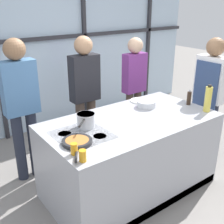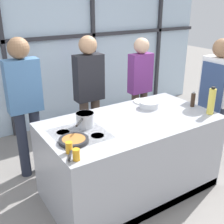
{
  "view_description": "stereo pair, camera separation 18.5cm",
  "coord_description": "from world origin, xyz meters",
  "px_view_note": "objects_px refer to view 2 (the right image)",
  "views": [
    {
      "loc": [
        -1.84,
        -2.14,
        2.13
      ],
      "look_at": [
        -0.19,
        0.1,
        1.0
      ],
      "focal_mm": 45.0,
      "sensor_mm": 36.0,
      "label": 1
    },
    {
      "loc": [
        -1.69,
        -2.24,
        2.13
      ],
      "look_at": [
        -0.19,
        0.1,
        1.0
      ],
      "focal_mm": 45.0,
      "sensor_mm": 36.0,
      "label": 2
    }
  ],
  "objects_px": {
    "spectator_center_left": "(89,90)",
    "saucepan": "(85,119)",
    "spectator_far_left": "(25,100)",
    "oil_bottle": "(211,101)",
    "pepper_grinder": "(193,100)",
    "mixing_bowl": "(149,105)",
    "white_plate": "(143,101)",
    "juice_glass_far": "(69,147)",
    "chef": "(215,94)",
    "spectator_center_right": "(140,83)",
    "frying_pan": "(74,141)",
    "juice_glass_near": "(76,155)"
  },
  "relations": [
    {
      "from": "spectator_center_left",
      "to": "white_plate",
      "type": "distance_m",
      "value": 0.74
    },
    {
      "from": "frying_pan",
      "to": "oil_bottle",
      "type": "xyz_separation_m",
      "value": [
        1.62,
        -0.21,
        0.13
      ]
    },
    {
      "from": "juice_glass_near",
      "to": "spectator_center_right",
      "type": "bearing_deg",
      "value": 38.49
    },
    {
      "from": "spectator_center_left",
      "to": "white_plate",
      "type": "xyz_separation_m",
      "value": [
        0.46,
        -0.57,
        -0.08
      ]
    },
    {
      "from": "spectator_far_left",
      "to": "juice_glass_far",
      "type": "distance_m",
      "value": 1.24
    },
    {
      "from": "saucepan",
      "to": "spectator_center_left",
      "type": "bearing_deg",
      "value": 59.11
    },
    {
      "from": "white_plate",
      "to": "mixing_bowl",
      "type": "distance_m",
      "value": 0.22
    },
    {
      "from": "white_plate",
      "to": "juice_glass_near",
      "type": "bearing_deg",
      "value": -148.8
    },
    {
      "from": "spectator_center_left",
      "to": "juice_glass_far",
      "type": "xyz_separation_m",
      "value": [
        -0.86,
        -1.24,
        -0.04
      ]
    },
    {
      "from": "saucepan",
      "to": "pepper_grinder",
      "type": "relative_size",
      "value": 1.47
    },
    {
      "from": "saucepan",
      "to": "mixing_bowl",
      "type": "xyz_separation_m",
      "value": [
        0.9,
        0.06,
        -0.04
      ]
    },
    {
      "from": "pepper_grinder",
      "to": "spectator_center_left",
      "type": "bearing_deg",
      "value": 130.34
    },
    {
      "from": "spectator_center_right",
      "to": "juice_glass_far",
      "type": "xyz_separation_m",
      "value": [
        -1.73,
        -1.24,
        0.01
      ]
    },
    {
      "from": "spectator_center_right",
      "to": "white_plate",
      "type": "height_order",
      "value": "spectator_center_right"
    },
    {
      "from": "pepper_grinder",
      "to": "juice_glass_far",
      "type": "bearing_deg",
      "value": -173.17
    },
    {
      "from": "white_plate",
      "to": "pepper_grinder",
      "type": "height_order",
      "value": "pepper_grinder"
    },
    {
      "from": "spectator_center_right",
      "to": "mixing_bowl",
      "type": "xyz_separation_m",
      "value": [
        -0.47,
        -0.78,
        -0.0
      ]
    },
    {
      "from": "chef",
      "to": "mixing_bowl",
      "type": "relative_size",
      "value": 7.31
    },
    {
      "from": "spectator_center_right",
      "to": "frying_pan",
      "type": "bearing_deg",
      "value": 33.98
    },
    {
      "from": "white_plate",
      "to": "juice_glass_far",
      "type": "relative_size",
      "value": 2.36
    },
    {
      "from": "oil_bottle",
      "to": "juice_glass_near",
      "type": "height_order",
      "value": "oil_bottle"
    },
    {
      "from": "spectator_center_left",
      "to": "mixing_bowl",
      "type": "bearing_deg",
      "value": 116.86
    },
    {
      "from": "spectator_center_left",
      "to": "saucepan",
      "type": "height_order",
      "value": "spectator_center_left"
    },
    {
      "from": "saucepan",
      "to": "juice_glass_near",
      "type": "height_order",
      "value": "saucepan"
    },
    {
      "from": "chef",
      "to": "saucepan",
      "type": "relative_size",
      "value": 5.87
    },
    {
      "from": "white_plate",
      "to": "mixing_bowl",
      "type": "height_order",
      "value": "mixing_bowl"
    },
    {
      "from": "pepper_grinder",
      "to": "chef",
      "type": "bearing_deg",
      "value": 4.74
    },
    {
      "from": "white_plate",
      "to": "oil_bottle",
      "type": "relative_size",
      "value": 0.74
    },
    {
      "from": "spectator_far_left",
      "to": "oil_bottle",
      "type": "height_order",
      "value": "spectator_far_left"
    },
    {
      "from": "spectator_far_left",
      "to": "pepper_grinder",
      "type": "height_order",
      "value": "spectator_far_left"
    },
    {
      "from": "spectator_center_left",
      "to": "oil_bottle",
      "type": "bearing_deg",
      "value": 123.55
    },
    {
      "from": "chef",
      "to": "spectator_center_right",
      "type": "xyz_separation_m",
      "value": [
        -0.47,
        0.99,
        -0.02
      ]
    },
    {
      "from": "pepper_grinder",
      "to": "mixing_bowl",
      "type": "bearing_deg",
      "value": 152.39
    },
    {
      "from": "juice_glass_far",
      "to": "oil_bottle",
      "type": "bearing_deg",
      "value": -2.18
    },
    {
      "from": "chef",
      "to": "white_plate",
      "type": "bearing_deg",
      "value": 64.5
    },
    {
      "from": "spectator_far_left",
      "to": "oil_bottle",
      "type": "bearing_deg",
      "value": 143.04
    },
    {
      "from": "juice_glass_far",
      "to": "spectator_center_left",
      "type": "bearing_deg",
      "value": 55.07
    },
    {
      "from": "mixing_bowl",
      "to": "pepper_grinder",
      "type": "bearing_deg",
      "value": -27.61
    },
    {
      "from": "spectator_center_left",
      "to": "saucepan",
      "type": "relative_size",
      "value": 5.94
    },
    {
      "from": "spectator_far_left",
      "to": "pepper_grinder",
      "type": "xyz_separation_m",
      "value": [
        1.74,
        -1.03,
        -0.02
      ]
    },
    {
      "from": "saucepan",
      "to": "mixing_bowl",
      "type": "height_order",
      "value": "saucepan"
    },
    {
      "from": "spectator_center_right",
      "to": "pepper_grinder",
      "type": "bearing_deg",
      "value": 90.36
    },
    {
      "from": "frying_pan",
      "to": "juice_glass_far",
      "type": "xyz_separation_m",
      "value": [
        -0.11,
        -0.14,
        0.03
      ]
    },
    {
      "from": "spectator_center_right",
      "to": "mixing_bowl",
      "type": "height_order",
      "value": "spectator_center_right"
    },
    {
      "from": "spectator_center_left",
      "to": "juice_glass_far",
      "type": "height_order",
      "value": "spectator_center_left"
    },
    {
      "from": "juice_glass_far",
      "to": "mixing_bowl",
      "type": "bearing_deg",
      "value": 20.05
    },
    {
      "from": "spectator_center_left",
      "to": "mixing_bowl",
      "type": "xyz_separation_m",
      "value": [
        0.39,
        -0.78,
        -0.05
      ]
    },
    {
      "from": "pepper_grinder",
      "to": "saucepan",
      "type": "bearing_deg",
      "value": 172.06
    },
    {
      "from": "spectator_center_left",
      "to": "juice_glass_far",
      "type": "distance_m",
      "value": 1.51
    },
    {
      "from": "oil_bottle",
      "to": "spectator_center_left",
      "type": "bearing_deg",
      "value": 123.55
    }
  ]
}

